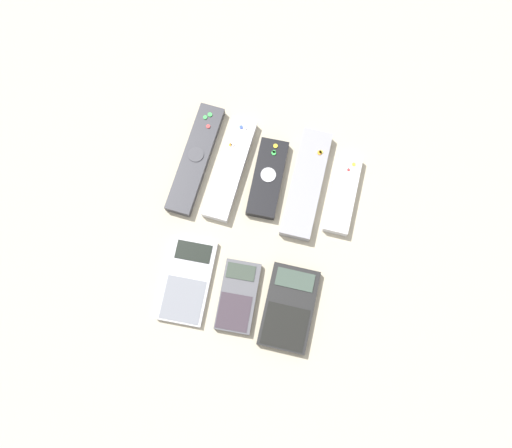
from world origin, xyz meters
TOP-DOWN VIEW (x-y plane):
  - ground_plane at (0.00, 0.00)m, footprint 3.00×3.00m
  - remote_0 at (-0.14, 0.13)m, footprint 0.06×0.22m
  - remote_1 at (-0.07, 0.13)m, footprint 0.06×0.20m
  - remote_2 at (-0.00, 0.13)m, footprint 0.06×0.15m
  - remote_3 at (0.07, 0.13)m, footprint 0.06×0.21m
  - remote_4 at (0.14, 0.13)m, footprint 0.04×0.15m
  - calculator_0 at (-0.09, -0.09)m, footprint 0.09×0.16m
  - calculator_1 at (-0.00, -0.10)m, footprint 0.07×0.13m
  - calculator_2 at (0.09, -0.10)m, footprint 0.09×0.15m

SIDE VIEW (x-z plane):
  - ground_plane at x=0.00m, z-range 0.00..0.00m
  - calculator_0 at x=-0.09m, z-range 0.00..0.01m
  - calculator_1 at x=0.00m, z-range 0.00..0.02m
  - calculator_2 at x=0.09m, z-range 0.00..0.02m
  - remote_2 at x=0.00m, z-range 0.00..0.02m
  - remote_0 at x=-0.14m, z-range 0.00..0.02m
  - remote_1 at x=-0.07m, z-range 0.00..0.02m
  - remote_4 at x=0.14m, z-range 0.00..0.02m
  - remote_3 at x=0.07m, z-range 0.00..0.02m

